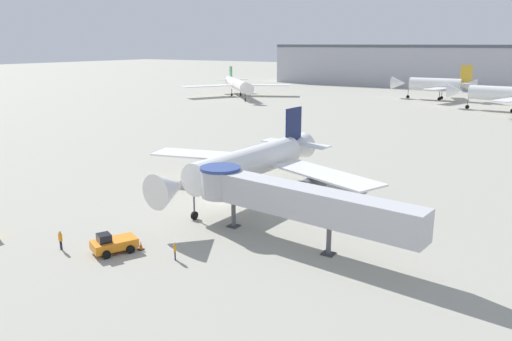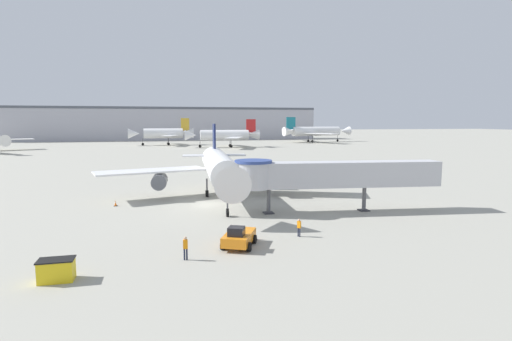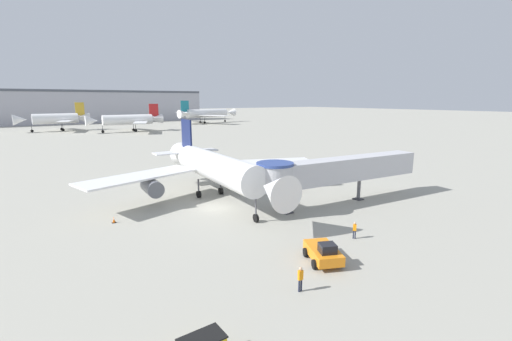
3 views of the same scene
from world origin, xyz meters
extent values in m
plane|color=#9E9B8E|center=(0.00, 0.00, 0.00)|extent=(800.00, 800.00, 0.00)
cylinder|color=white|center=(1.73, 2.63, 4.28)|extent=(4.68, 18.99, 3.56)
cone|color=white|center=(0.96, -10.14, 4.28)|extent=(3.79, 4.12, 3.56)
cone|color=white|center=(2.37, 13.26, 4.28)|extent=(3.88, 5.55, 3.56)
cube|color=white|center=(-7.00, 5.94, 3.66)|extent=(14.94, 7.94, 0.22)
cube|color=white|center=(10.79, 4.88, 3.66)|extent=(14.92, 9.40, 0.22)
cube|color=#141E4C|center=(2.35, 12.99, 7.48)|extent=(0.46, 3.66, 4.63)
cube|color=white|center=(2.38, 13.53, 4.90)|extent=(9.84, 3.13, 0.18)
cylinder|color=#565960|center=(-5.93, 4.74, 2.43)|extent=(2.17, 3.76, 1.96)
cylinder|color=#565960|center=(9.59, 3.81, 2.43)|extent=(2.17, 3.76, 1.96)
cylinder|color=#4C4C51|center=(1.16, -6.78, 1.47)|extent=(0.18, 0.18, 2.05)
cylinder|color=black|center=(1.16, -6.78, 0.45)|extent=(0.31, 0.91, 0.90)
cylinder|color=#4C4C51|center=(0.27, 5.07, 1.47)|extent=(0.22, 0.22, 2.05)
cylinder|color=black|center=(0.27, 5.07, 0.45)|extent=(0.45, 0.92, 0.90)
cylinder|color=#4C4C51|center=(3.47, 4.88, 1.47)|extent=(0.22, 0.22, 2.05)
cylinder|color=black|center=(3.47, 4.88, 0.45)|extent=(0.45, 0.92, 0.90)
cube|color=#B7B7BC|center=(14.70, -7.30, 4.28)|extent=(21.38, 4.94, 2.80)
cylinder|color=#B7B7BC|center=(4.16, -6.12, 4.28)|extent=(3.90, 3.90, 2.80)
cylinder|color=navy|center=(4.16, -6.12, 5.83)|extent=(4.10, 4.10, 0.30)
cylinder|color=#56565B|center=(5.85, -6.31, 1.44)|extent=(0.44, 0.44, 2.88)
cube|color=#333338|center=(5.85, -6.31, 0.06)|extent=(1.10, 1.10, 0.12)
cylinder|color=#56565B|center=(16.81, -7.53, 1.44)|extent=(0.44, 0.44, 2.88)
cube|color=#333338|center=(16.81, -7.53, 0.06)|extent=(1.10, 1.10, 0.12)
cube|color=orange|center=(0.44, -17.14, 0.76)|extent=(3.48, 4.35, 0.79)
cube|color=black|center=(0.08, -17.92, 1.51)|extent=(1.57, 1.49, 0.71)
cylinder|color=black|center=(-0.96, -17.66, 0.37)|extent=(0.61, 0.81, 0.74)
cylinder|color=black|center=(0.95, -18.53, 0.37)|extent=(0.61, 0.81, 0.74)
cylinder|color=black|center=(-0.07, -15.74, 0.37)|extent=(0.61, 0.81, 0.74)
cylinder|color=black|center=(1.83, -16.61, 0.37)|extent=(0.61, 0.81, 0.74)
cube|color=black|center=(2.08, -15.54, 0.02)|extent=(0.50, 0.50, 0.04)
cone|color=orange|center=(2.08, -15.54, 0.43)|extent=(0.34, 0.34, 0.78)
cylinder|color=white|center=(2.08, -15.54, 0.52)|extent=(0.19, 0.19, 0.09)
cube|color=black|center=(-11.16, 1.66, 0.02)|extent=(0.41, 0.41, 0.04)
cone|color=orange|center=(-11.16, 1.66, 0.36)|extent=(0.28, 0.28, 0.63)
cylinder|color=white|center=(-11.16, 1.66, 0.43)|extent=(0.15, 0.15, 0.08)
cylinder|color=#1E2338|center=(6.21, -15.66, 0.39)|extent=(0.11, 0.11, 0.79)
cylinder|color=#1E2338|center=(6.10, -15.53, 0.39)|extent=(0.11, 0.11, 0.79)
cube|color=orange|center=(6.15, -15.60, 1.10)|extent=(0.34, 0.36, 0.62)
sphere|color=tan|center=(6.15, -15.60, 1.52)|extent=(0.21, 0.21, 0.21)
cylinder|color=#1E2338|center=(-3.92, -19.37, 0.43)|extent=(0.13, 0.13, 0.86)
cylinder|color=#1E2338|center=(-4.09, -19.36, 0.43)|extent=(0.13, 0.13, 0.86)
cube|color=orange|center=(-4.01, -19.37, 1.20)|extent=(0.36, 0.22, 0.68)
sphere|color=tan|center=(-4.01, -19.37, 1.66)|extent=(0.23, 0.23, 0.23)
cylinder|color=white|center=(-64.45, 98.42, 4.36)|extent=(22.42, 23.19, 3.55)
cone|color=white|center=(-52.19, 85.62, 4.36)|extent=(5.26, 5.27, 3.55)
cone|color=white|center=(-75.24, 109.69, 4.36)|extent=(6.24, 6.29, 3.55)
cube|color=white|center=(-74.62, 93.66, 3.74)|extent=(13.73, 18.48, 0.22)
cube|color=white|center=(-59.26, 108.37, 3.74)|extent=(18.59, 13.17, 0.22)
cube|color=#1E6638|center=(-75.06, 109.49, 7.55)|extent=(3.58, 3.73, 4.61)
cube|color=white|center=(-75.43, 109.88, 4.98)|extent=(11.09, 10.83, 0.18)
cylinder|color=#4C4C51|center=(-55.03, 88.58, 1.57)|extent=(0.18, 0.18, 2.04)
cylinder|color=black|center=(-55.03, 88.58, 0.55)|extent=(0.95, 0.97, 1.10)
cylinder|color=#4C4C51|center=(-68.09, 99.91, 1.57)|extent=(0.22, 0.22, 2.04)
cylinder|color=black|center=(-68.09, 99.91, 0.55)|extent=(1.05, 1.07, 1.10)
cylinder|color=#4C4C51|center=(-65.78, 102.12, 1.57)|extent=(0.22, 0.22, 2.04)
cylinder|color=black|center=(-65.78, 102.12, 0.55)|extent=(1.05, 1.07, 1.10)
cylinder|color=white|center=(18.29, 106.14, 4.79)|extent=(18.89, 4.74, 3.94)
cone|color=white|center=(5.19, 106.70, 4.79)|extent=(4.50, 4.12, 3.94)
cube|color=white|center=(20.57, 97.33, 4.10)|extent=(9.05, 14.24, 0.22)
cylinder|color=#4C4C51|center=(8.76, 106.55, 1.68)|extent=(0.18, 0.18, 2.27)
cylinder|color=black|center=(8.76, 106.55, 0.55)|extent=(1.11, 0.31, 1.10)
cylinder|color=black|center=(20.55, 104.27, 0.55)|extent=(1.12, 0.45, 1.10)
cylinder|color=white|center=(-4.87, 125.90, 5.01)|extent=(16.26, 4.61, 4.15)
cone|color=white|center=(-16.88, 125.56, 5.01)|extent=(4.68, 4.28, 4.15)
cone|color=white|center=(4.65, 126.18, 5.01)|extent=(6.34, 4.33, 4.15)
cube|color=white|center=(-2.91, 133.52, 4.28)|extent=(7.74, 11.77, 0.22)
cube|color=white|center=(-2.47, 118.42, 4.28)|extent=(7.22, 11.72, 0.22)
cube|color=gold|center=(4.34, 126.17, 8.74)|extent=(3.51, 0.34, 5.39)
cube|color=white|center=(4.96, 126.19, 5.73)|extent=(2.67, 7.52, 0.18)
cylinder|color=#4C4C51|center=(-13.39, 125.66, 1.74)|extent=(0.18, 0.18, 2.38)
cylinder|color=black|center=(-13.39, 125.66, 0.55)|extent=(1.11, 0.29, 1.10)
cylinder|color=#4C4C51|center=(-2.91, 127.83, 1.74)|extent=(0.22, 0.22, 2.38)
cylinder|color=black|center=(-2.91, 127.83, 0.55)|extent=(1.11, 0.43, 1.10)
cylinder|color=#4C4C51|center=(-2.80, 124.10, 1.74)|extent=(0.22, 0.22, 2.38)
cylinder|color=black|center=(-2.80, 124.10, 0.55)|extent=(1.11, 0.43, 1.10)
cube|color=#A8A8B2|center=(-4.49, 175.00, 8.19)|extent=(166.06, 18.02, 16.39)
cube|color=#4C515B|center=(-4.49, 175.00, 16.99)|extent=(166.06, 18.38, 1.20)
camera|label=1|loc=(33.03, -45.44, 18.02)|focal=35.00mm
camera|label=2|loc=(-5.46, -48.26, 10.21)|focal=28.00mm
camera|label=3|loc=(-18.46, -34.80, 12.72)|focal=24.00mm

